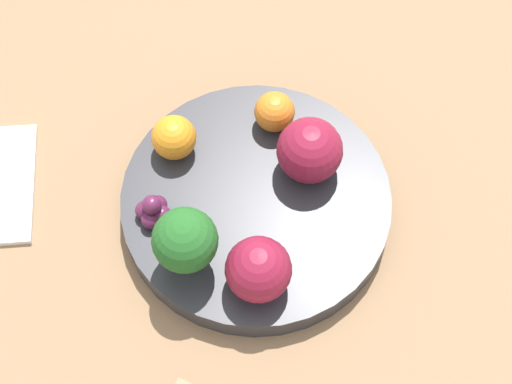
{
  "coord_description": "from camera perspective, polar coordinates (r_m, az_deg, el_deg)",
  "views": [
    {
      "loc": [
        -0.14,
        0.32,
        0.71
      ],
      "look_at": [
        0.0,
        0.0,
        0.06
      ],
      "focal_mm": 60.0,
      "sensor_mm": 36.0,
      "label": 1
    }
  ],
  "objects": [
    {
      "name": "bowl",
      "position": [
        0.77,
        -0.0,
        -0.8
      ],
      "size": [
        0.24,
        0.24,
        0.03
      ],
      "color": "#2D2D33",
      "rests_on": "table_surface"
    },
    {
      "name": "broccoli",
      "position": [
        0.69,
        -4.75,
        -3.27
      ],
      "size": [
        0.05,
        0.05,
        0.07
      ],
      "color": "#8CB76B",
      "rests_on": "bowl"
    },
    {
      "name": "ground_plane",
      "position": [
        0.8,
        -0.0,
        -1.88
      ],
      "size": [
        6.0,
        6.0,
        0.0
      ],
      "primitive_type": "plane",
      "color": "gray"
    },
    {
      "name": "orange_front",
      "position": [
        0.78,
        1.24,
        5.37
      ],
      "size": [
        0.04,
        0.04,
        0.04
      ],
      "color": "orange",
      "rests_on": "bowl"
    },
    {
      "name": "apple_red",
      "position": [
        0.75,
        3.6,
        2.79
      ],
      "size": [
        0.06,
        0.06,
        0.06
      ],
      "color": "maroon",
      "rests_on": "bowl"
    },
    {
      "name": "orange_back",
      "position": [
        0.76,
        -5.49,
        3.64
      ],
      "size": [
        0.04,
        0.04,
        0.04
      ],
      "color": "orange",
      "rests_on": "bowl"
    },
    {
      "name": "grape_cluster",
      "position": [
        0.74,
        -6.86,
        -1.26
      ],
      "size": [
        0.03,
        0.03,
        0.03
      ],
      "color": "#5B1E42",
      "rests_on": "bowl"
    },
    {
      "name": "table_surface",
      "position": [
        0.79,
        -0.0,
        -1.56
      ],
      "size": [
        1.2,
        1.2,
        0.02
      ],
      "color": "#936D4C",
      "rests_on": "ground_plane"
    },
    {
      "name": "apple_green",
      "position": [
        0.69,
        0.16,
        -5.19
      ],
      "size": [
        0.06,
        0.06,
        0.06
      ],
      "color": "maroon",
      "rests_on": "bowl"
    }
  ]
}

